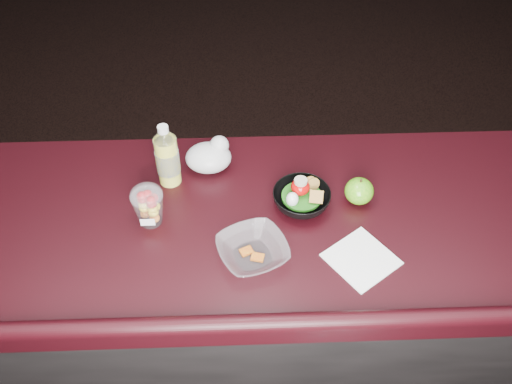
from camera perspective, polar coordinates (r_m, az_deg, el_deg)
room_shell at (r=0.88m, az=5.32°, el=17.72°), size 8.00×8.00×8.00m
counter at (r=2.05m, az=1.93°, el=-11.94°), size 4.06×0.71×1.02m
lemonade_bottle at (r=1.69m, az=-8.84°, el=3.28°), size 0.07×0.07×0.21m
fruit_cup at (r=1.60m, az=-10.73°, el=-1.27°), size 0.09×0.09×0.13m
green_apple at (r=1.68m, az=10.27°, el=0.09°), size 0.08×0.08×0.09m
plastic_bag at (r=1.75m, az=-4.63°, el=3.61°), size 0.14×0.12×0.10m
snack_bowl at (r=1.65m, az=4.53°, el=-0.57°), size 0.20×0.20×0.09m
takeout_bowl at (r=1.53m, az=-0.33°, el=-5.89°), size 0.24×0.24×0.05m
paper_napkin at (r=1.56m, az=10.48°, el=-6.61°), size 0.22×0.22×0.00m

